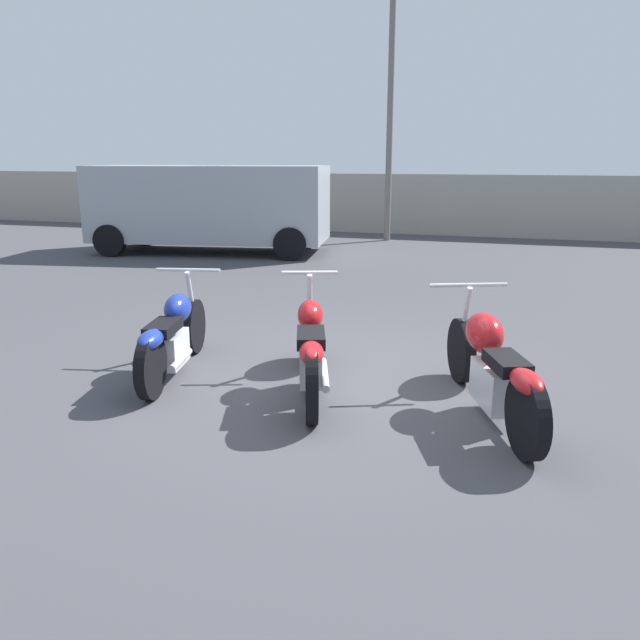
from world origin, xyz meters
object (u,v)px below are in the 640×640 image
at_px(motorcycle_slot_0, 173,336).
at_px(motorcycle_slot_2, 492,366).
at_px(light_pole_left, 391,84).
at_px(parked_van, 210,204).
at_px(motorcycle_slot_1, 311,349).

bearing_deg(motorcycle_slot_0, motorcycle_slot_2, -14.70).
relative_size(light_pole_left, parked_van, 1.18).
distance_m(motorcycle_slot_0, motorcycle_slot_1, 1.45).
height_order(motorcycle_slot_1, motorcycle_slot_2, motorcycle_slot_1).
xyz_separation_m(light_pole_left, motorcycle_slot_0, (0.06, -10.98, -3.48)).
bearing_deg(motorcycle_slot_2, motorcycle_slot_1, 155.50).
bearing_deg(light_pole_left, motorcycle_slot_0, -89.66).
distance_m(motorcycle_slot_1, parked_van, 9.19).
bearing_deg(light_pole_left, parked_van, -136.17).
xyz_separation_m(motorcycle_slot_1, parked_van, (-4.94, 7.73, 0.68)).
relative_size(light_pole_left, motorcycle_slot_0, 3.30).
distance_m(light_pole_left, parked_van, 5.50).
bearing_deg(parked_van, light_pole_left, -55.53).
height_order(motorcycle_slot_1, parked_van, parked_van).
height_order(light_pole_left, parked_van, light_pole_left).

